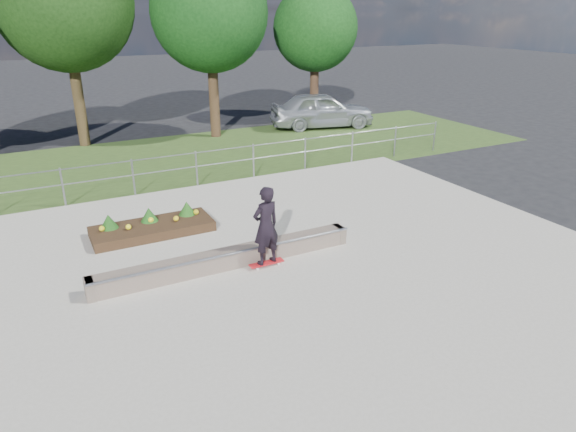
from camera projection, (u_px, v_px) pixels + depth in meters
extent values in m
plane|color=black|center=(313.00, 292.00, 10.53)|extent=(120.00, 120.00, 0.00)
cube|color=#2F481C|center=(169.00, 161.00, 19.58)|extent=(30.00, 8.00, 0.02)
cube|color=#9F9A8D|center=(313.00, 290.00, 10.52)|extent=(15.00, 15.00, 0.06)
cylinder|color=gray|center=(63.00, 188.00, 14.77)|extent=(0.06, 0.06, 1.20)
cylinder|color=gray|center=(133.00, 178.00, 15.63)|extent=(0.06, 0.06, 1.20)
cylinder|color=gray|center=(197.00, 169.00, 16.48)|extent=(0.06, 0.06, 1.20)
cylinder|color=gray|center=(254.00, 162.00, 17.33)|extent=(0.06, 0.06, 1.20)
cylinder|color=gray|center=(305.00, 154.00, 18.19)|extent=(0.06, 0.06, 1.20)
cylinder|color=#95979D|center=(352.00, 148.00, 19.04)|extent=(0.06, 0.06, 1.20)
cylinder|color=gray|center=(395.00, 142.00, 19.90)|extent=(0.06, 0.06, 1.20)
cylinder|color=gray|center=(434.00, 136.00, 20.75)|extent=(0.06, 0.06, 1.20)
cylinder|color=gray|center=(195.00, 153.00, 16.27)|extent=(20.00, 0.04, 0.04)
cylinder|color=#9A9DA3|center=(196.00, 166.00, 16.44)|extent=(20.00, 0.04, 0.04)
cylinder|color=#322414|center=(80.00, 105.00, 21.17)|extent=(0.44, 0.44, 3.38)
sphere|color=black|center=(64.00, 2.00, 19.70)|extent=(5.25, 5.25, 5.25)
cylinder|color=#342114|center=(214.00, 102.00, 22.74)|extent=(0.44, 0.44, 3.15)
sphere|color=black|center=(209.00, 13.00, 21.37)|extent=(4.90, 4.90, 4.90)
cylinder|color=#352115|center=(314.00, 93.00, 26.63)|extent=(0.44, 0.44, 2.70)
sphere|color=black|center=(315.00, 28.00, 25.44)|extent=(4.20, 4.20, 4.20)
cube|color=brown|center=(228.00, 259.00, 11.35)|extent=(6.00, 0.40, 0.40)
cylinder|color=gray|center=(231.00, 254.00, 11.11)|extent=(6.00, 0.06, 0.06)
cube|color=brown|center=(90.00, 289.00, 10.11)|extent=(0.15, 0.42, 0.40)
cube|color=brown|center=(339.00, 234.00, 12.59)|extent=(0.15, 0.42, 0.40)
cube|color=black|center=(153.00, 229.00, 13.08)|extent=(3.00, 1.20, 0.25)
sphere|color=yellow|center=(102.00, 229.00, 12.57)|extent=(0.14, 0.14, 0.14)
sphere|color=yellow|center=(128.00, 227.00, 12.66)|extent=(0.14, 0.14, 0.14)
sphere|color=yellow|center=(151.00, 220.00, 13.08)|extent=(0.14, 0.14, 0.14)
sphere|color=yellow|center=(176.00, 219.00, 13.17)|extent=(0.14, 0.14, 0.14)
sphere|color=yellow|center=(196.00, 212.00, 13.59)|extent=(0.14, 0.14, 0.14)
cone|color=#154112|center=(109.00, 221.00, 12.74)|extent=(0.44, 0.44, 0.36)
cone|color=#164714|center=(149.00, 214.00, 13.17)|extent=(0.44, 0.44, 0.36)
cone|color=#194714|center=(187.00, 208.00, 13.60)|extent=(0.44, 0.44, 0.36)
cylinder|color=silver|center=(258.00, 269.00, 11.27)|extent=(0.05, 0.03, 0.05)
cylinder|color=silver|center=(254.00, 266.00, 11.41)|extent=(0.05, 0.03, 0.05)
cylinder|color=white|center=(279.00, 264.00, 11.49)|extent=(0.05, 0.03, 0.05)
cylinder|color=white|center=(275.00, 261.00, 11.64)|extent=(0.05, 0.03, 0.05)
cylinder|color=gray|center=(256.00, 266.00, 11.33)|extent=(0.02, 0.18, 0.02)
cylinder|color=#95959A|center=(277.00, 261.00, 11.55)|extent=(0.02, 0.18, 0.02)
cube|color=#B2151B|center=(267.00, 263.00, 11.43)|extent=(0.80, 0.21, 0.02)
imported|color=black|center=(266.00, 226.00, 11.09)|extent=(0.72, 0.54, 1.78)
imported|color=#AEB2B8|center=(322.00, 110.00, 24.84)|extent=(5.30, 3.15, 1.69)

